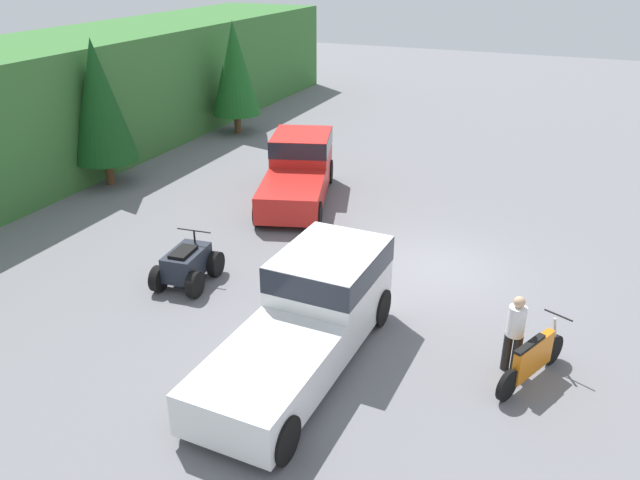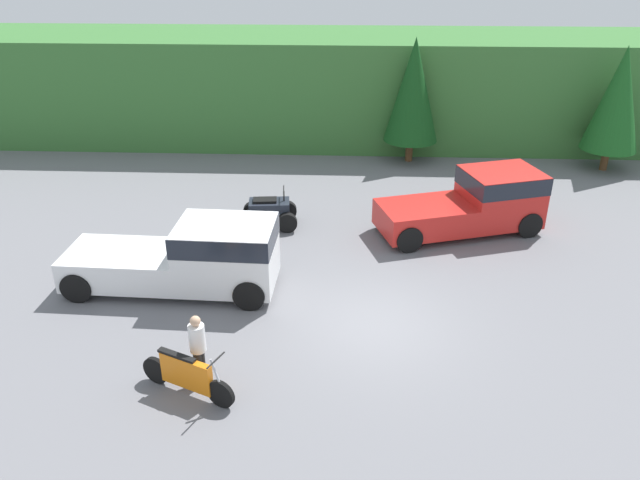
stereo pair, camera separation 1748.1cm
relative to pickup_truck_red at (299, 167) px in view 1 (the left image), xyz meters
The scene contains 8 objects.
ground_plane 6.74m from the pickup_truck_red, 121.48° to the right, with size 80.00×80.00×0.00m, color slate.
tree_left 7.28m from the pickup_truck_red, 102.99° to the left, with size 2.26×2.26×5.13m.
tree_mid_left 9.01m from the pickup_truck_red, 43.66° to the left, with size 2.20×2.20×5.00m.
pickup_truck_red is the anchor object (origin of this frame).
pickup_truck_second 9.26m from the pickup_truck_red, 153.53° to the right, with size 5.80×2.25×1.98m.
dirt_bike 11.32m from the pickup_truck_red, 131.45° to the right, with size 2.18×1.14×1.18m.
quad_atv 6.77m from the pickup_truck_red, behind, with size 1.92×1.39×1.27m.
rider_person 10.88m from the pickup_truck_red, 132.17° to the right, with size 0.39×0.39×1.71m.
Camera 1 is at (-14.86, -2.90, 7.74)m, focal length 35.00 mm.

